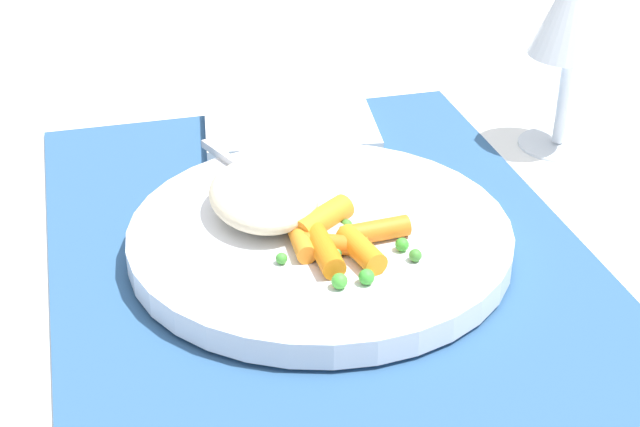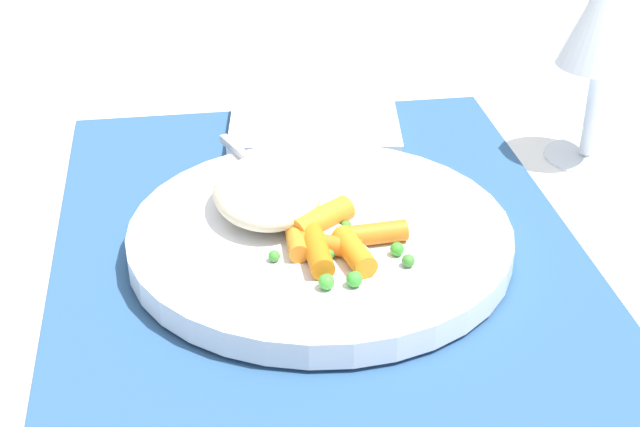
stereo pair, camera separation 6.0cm
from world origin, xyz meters
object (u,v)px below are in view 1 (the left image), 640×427
at_px(wine_glass, 576,11).
at_px(plate, 320,238).
at_px(carrot_portion, 338,237).
at_px(rice_mound, 264,195).
at_px(fork, 295,205).
at_px(napkin, 290,126).

bearing_deg(wine_glass, plate, -63.76).
bearing_deg(carrot_portion, plate, -170.71).
bearing_deg(rice_mound, fork, 92.31).
height_order(plate, carrot_portion, carrot_portion).
bearing_deg(napkin, rice_mound, -18.99).
xyz_separation_m(wine_glass, napkin, (-0.07, -0.21, -0.11)).
xyz_separation_m(rice_mound, napkin, (-0.16, 0.06, -0.03)).
distance_m(fork, napkin, 0.17).
bearing_deg(rice_mound, napkin, 161.01).
height_order(plate, rice_mound, rice_mound).
relative_size(fork, wine_glass, 1.17).
height_order(rice_mound, fork, rice_mound).
xyz_separation_m(carrot_portion, napkin, (-0.22, 0.02, -0.02)).
distance_m(rice_mound, fork, 0.03).
bearing_deg(fork, napkin, 168.16).
relative_size(wine_glass, napkin, 1.15).
height_order(fork, napkin, fork).
bearing_deg(fork, plate, 21.74).
bearing_deg(plate, carrot_portion, 9.29).
distance_m(rice_mound, wine_glass, 0.30).
distance_m(plate, wine_glass, 0.28).
relative_size(plate, fork, 1.34).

